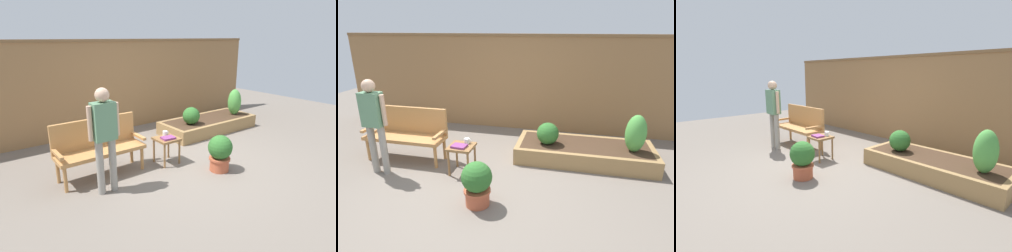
% 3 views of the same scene
% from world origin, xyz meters
% --- Properties ---
extents(ground_plane, '(14.00, 14.00, 0.00)m').
position_xyz_m(ground_plane, '(0.00, 0.00, 0.00)').
color(ground_plane, '#70665B').
extents(fence_back, '(8.40, 0.14, 2.16)m').
position_xyz_m(fence_back, '(0.00, 2.60, 1.09)').
color(fence_back, olive).
rests_on(fence_back, ground_plane).
extents(garden_bench, '(1.44, 0.48, 0.94)m').
position_xyz_m(garden_bench, '(-1.50, 0.55, 0.54)').
color(garden_bench, '#B77F47').
rests_on(garden_bench, ground_plane).
extents(side_table, '(0.40, 0.40, 0.48)m').
position_xyz_m(side_table, '(-0.34, 0.24, 0.40)').
color(side_table, olive).
rests_on(side_table, ground_plane).
extents(cup_on_table, '(0.13, 0.09, 0.09)m').
position_xyz_m(cup_on_table, '(-0.28, 0.35, 0.52)').
color(cup_on_table, white).
rests_on(cup_on_table, side_table).
extents(book_on_table, '(0.25, 0.20, 0.03)m').
position_xyz_m(book_on_table, '(-0.35, 0.18, 0.50)').
color(book_on_table, '#7F3875').
rests_on(book_on_table, side_table).
extents(potted_boxwood, '(0.42, 0.42, 0.63)m').
position_xyz_m(potted_boxwood, '(0.20, -0.56, 0.34)').
color(potted_boxwood, '#B75638').
rests_on(potted_boxwood, ground_plane).
extents(raised_planter_bed, '(2.40, 1.00, 0.30)m').
position_xyz_m(raised_planter_bed, '(1.63, 1.18, 0.15)').
color(raised_planter_bed, '#997547').
rests_on(raised_planter_bed, ground_plane).
extents(shrub_near_bench, '(0.39, 0.39, 0.39)m').
position_xyz_m(shrub_near_bench, '(0.97, 1.07, 0.50)').
color(shrub_near_bench, brown).
rests_on(shrub_near_bench, raised_planter_bed).
extents(shrub_far_corner, '(0.33, 0.33, 0.65)m').
position_xyz_m(shrub_far_corner, '(2.42, 1.07, 0.62)').
color(shrub_far_corner, brown).
rests_on(shrub_far_corner, raised_planter_bed).
extents(person_by_bench, '(0.47, 0.20, 1.56)m').
position_xyz_m(person_by_bench, '(-1.66, -0.07, 0.93)').
color(person_by_bench, gray).
rests_on(person_by_bench, ground_plane).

